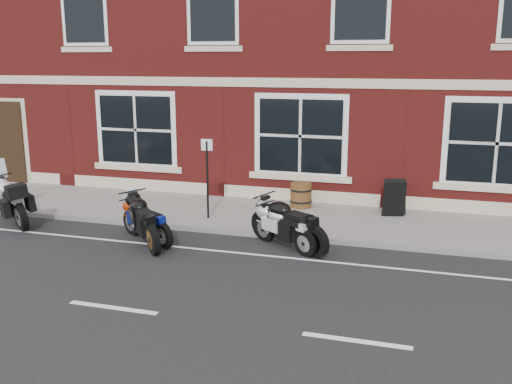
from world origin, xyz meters
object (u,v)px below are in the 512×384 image
Objects in this scene: moto_sport_silver at (284,226)px; barrel_planter at (301,195)px; moto_naked_black at (288,222)px; parking_sign at (207,173)px; moto_touring_silver at (12,198)px; a_board_sign at (395,198)px; moto_sport_red at (147,220)px; moto_sport_black at (145,218)px.

barrel_planter is (-0.30, 3.11, -0.04)m from moto_sport_silver.
moto_naked_black is 3.09m from barrel_planter.
moto_touring_silver is at bearing -169.51° from parking_sign.
barrel_planter is 0.33× the size of parking_sign.
moto_sport_silver is at bearing -139.46° from a_board_sign.
barrel_planter is (2.78, 3.51, -0.04)m from moto_sport_red.
moto_sport_red is 6.21m from a_board_sign.
moto_touring_silver reaches higher than moto_sport_silver.
a_board_sign reaches higher than barrel_planter.
moto_touring_silver is at bearing 115.56° from moto_sport_red.
moto_sport_red is 1.04× the size of moto_sport_silver.
moto_sport_silver is 2.80m from parking_sign.
moto_sport_red is 1.83× the size of a_board_sign.
parking_sign reaches higher than moto_sport_black.
moto_touring_silver is 1.19× the size of moto_sport_silver.
moto_sport_silver is 0.82× the size of moto_naked_black.
moto_touring_silver is at bearing 130.86° from moto_sport_black.
moto_sport_silver is 0.82× the size of parking_sign.
a_board_sign is 1.41× the size of barrel_planter.
moto_sport_red is 0.95× the size of moto_sport_black.
barrel_planter is at bearing 39.64° from moto_sport_silver.
parking_sign is at bearing -36.96° from moto_touring_silver.
moto_touring_silver reaches higher than a_board_sign.
moto_sport_black reaches higher than moto_sport_silver.
a_board_sign is at bearing -4.23° from moto_naked_black.
parking_sign reaches higher than moto_sport_red.
a_board_sign is at bearing -7.05° from moto_sport_black.
barrel_planter is (-2.46, 0.19, -0.13)m from a_board_sign.
moto_naked_black reaches higher than moto_sport_silver.
moto_naked_black is 2.81m from parking_sign.
a_board_sign is at bearing -2.38° from moto_sport_silver.
moto_sport_red is at bearing 62.86° from moto_sport_black.
barrel_planter is at bearing 12.44° from moto_sport_black.
moto_naked_black is at bearing -83.12° from barrel_planter.
moto_touring_silver reaches higher than moto_sport_black.
moto_naked_black is 3.04× the size of barrel_planter.
moto_sport_red is at bearing -119.85° from parking_sign.
parking_sign reaches higher than moto_naked_black.
moto_sport_black reaches higher than barrel_planter.
moto_sport_silver is at bearing 158.58° from moto_naked_black.
barrel_planter is (2.74, 3.70, -0.13)m from moto_sport_black.
parking_sign is at bearing 28.49° from moto_sport_black.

